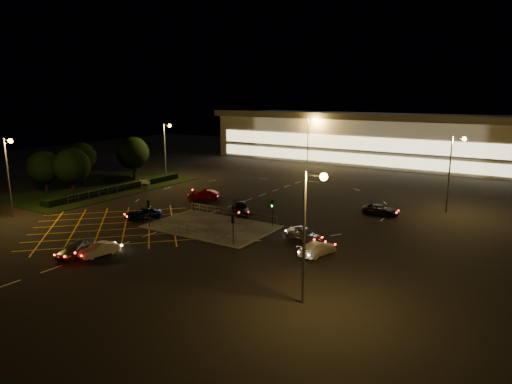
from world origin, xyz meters
The scene contains 27 objects.
ground centered at (0.00, 0.00, 0.00)m, with size 180.00×180.00×0.00m, color black.
pedestrian_island centered at (2.00, -2.00, 0.06)m, with size 14.00×9.00×0.12m, color #4C4944.
grass_verge centered at (-28.00, 6.00, 0.04)m, with size 18.00×30.00×0.08m, color black.
hedge centered at (-23.00, 6.00, 0.50)m, with size 2.00×26.00×1.00m, color black.
supermarket centered at (0.00, 61.95, 5.31)m, with size 72.00×26.50×10.50m.
streetlight_sw centered at (-21.56, -12.00, 6.56)m, with size 1.78×0.56×10.03m.
streetlight_se centered at (20.44, -14.00, 6.56)m, with size 1.78×0.56×10.03m.
streetlight_nw centered at (-23.56, 18.00, 6.56)m, with size 1.78×0.56×10.03m.
streetlight_ne centered at (24.44, 20.00, 6.56)m, with size 1.78×0.56×10.03m.
streetlight_far_left centered at (-9.56, 48.00, 6.56)m, with size 1.78×0.56×10.03m.
signal_sw centered at (-4.00, -5.99, 2.37)m, with size 0.28×0.30×3.15m.
signal_se centered at (8.00, -5.99, 2.37)m, with size 0.28×0.30×3.15m.
signal_nw centered at (-4.00, 1.99, 2.37)m, with size 0.28×0.30×3.15m.
signal_ne centered at (8.00, 1.99, 2.37)m, with size 0.28×0.30×3.15m.
tree_a centered at (-30.00, -2.00, 4.33)m, with size 5.04×5.04×6.86m.
tree_b centered at (-32.00, 6.00, 4.64)m, with size 5.40×5.40×7.35m.
tree_c centered at (-28.00, 14.00, 4.95)m, with size 5.76×5.76×7.84m.
tree_d centered at (-34.00, 20.00, 4.02)m, with size 4.68×4.68×6.37m.
tree_e centered at (-26.00, 0.00, 4.64)m, with size 5.40×5.40×7.35m.
car_near_silver centered at (-3.15, -16.63, 0.72)m, with size 1.69×4.21×1.44m, color #999BA0.
car_queue_white centered at (-1.21, -15.44, 0.62)m, with size 1.31×3.75×1.24m, color #BABABA.
car_left_blue centered at (-7.50, -3.69, 0.63)m, with size 2.10×4.55×1.26m, color #0C174B.
car_far_dkgrey centered at (1.46, 5.00, 0.70)m, with size 1.97×4.85×1.41m, color black.
car_right_silver centered at (13.35, -0.51, 0.72)m, with size 1.71×4.25×1.45m, color #B0B4B8.
car_circ_red centered at (-7.71, 8.72, 0.74)m, with size 1.57×4.51×1.49m, color maroon.
car_east_grey centered at (17.12, 14.14, 0.66)m, with size 2.19×4.74×1.32m, color black.
car_approach_white centered at (16.50, -3.89, 0.66)m, with size 1.84×4.53×1.32m, color silver.
Camera 1 is at (34.02, -42.62, 15.40)m, focal length 32.00 mm.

